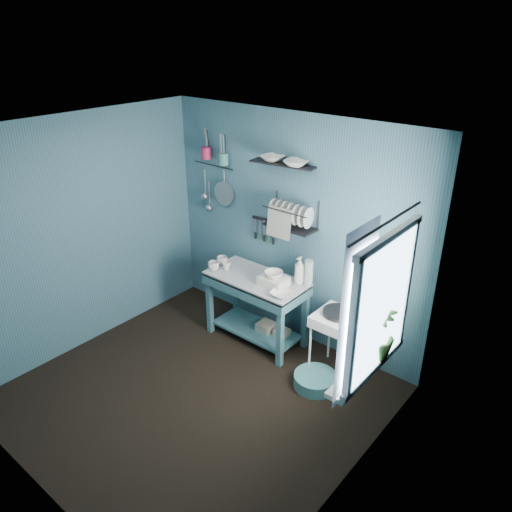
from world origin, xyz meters
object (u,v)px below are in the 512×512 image
Objects in this scene: work_counter at (256,309)px; mug_mid at (226,266)px; water_bottle at (309,273)px; colander at (224,194)px; mug_right at (222,261)px; potted_plant at (376,332)px; frying_pan at (338,312)px; hotplate_stand at (336,344)px; utensil_cup_magenta at (206,153)px; wash_tub at (274,281)px; soap_bottle at (300,270)px; storage_tin_large at (266,331)px; dish_rack at (291,213)px; mug_left at (214,266)px; utensil_cup_teal at (224,159)px; storage_tin_small at (282,337)px; floor_basin at (315,381)px.

work_counter is 11.02× the size of mug_mid.
water_bottle is (0.52, 0.22, 0.53)m from work_counter.
colander reaches higher than work_counter.
potted_plant reaches higher than mug_right.
colander reaches higher than frying_pan.
water_bottle is at bearing 17.28° from mug_mid.
hotplate_stand is 5.26× the size of utensil_cup_magenta.
wash_tub is at bearing -14.69° from utensil_cup_magenta.
soap_bottle is at bearing -168.69° from water_bottle.
hotplate_stand is at bearing -0.53° from storage_tin_large.
mug_left is at bearing -143.78° from dish_rack.
frying_pan is 2.31× the size of utensil_cup_magenta.
utensil_cup_teal is at bearing 161.53° from wash_tub.
soap_bottle reaches higher than hotplate_stand.
mug_right is 1.09m from storage_tin_small.
utensil_cup_magenta is at bearing 162.18° from potted_plant.
water_bottle is at bearing 22.04° from storage_tin_large.
potted_plant is (0.67, -0.59, 0.37)m from frying_pan.
dish_rack is 2.75× the size of storage_tin_small.
work_counter is at bearing 175.43° from wash_tub.
dish_rack is (0.24, 0.26, 1.11)m from work_counter.
dish_rack reaches higher than floor_basin.
frying_pan is at bearing 1.60° from mug_right.
utensil_cup_teal is 2.66m from potted_plant.
utensil_cup_teal is at bearing -176.58° from dish_rack.
dish_rack is at bearing 157.75° from hotplate_stand.
wash_tub is 2.15× the size of utensil_cup_teal.
potted_plant reaches higher than mug_mid.
floor_basin is at bearing 157.54° from potted_plant.
dish_rack is 1.96× the size of colander.
soap_bottle is 0.63m from frying_pan.
mug_mid is 0.95m from water_bottle.
water_bottle is at bearing 20.81° from mug_left.
utensil_cup_magenta is (-1.41, 0.11, 0.99)m from soap_bottle.
water_bottle is at bearing 146.14° from potted_plant.
utensil_cup_teal is at bearing 174.73° from soap_bottle.
potted_plant is 1.27m from floor_basin.
floor_basin is (0.72, -0.24, -0.77)m from wash_tub.
mug_left is 0.97m from soap_bottle.
floor_basin is at bearing -39.96° from soap_bottle.
utensil_cup_magenta is at bearing 176.76° from water_bottle.
wash_tub is at bearing 10.86° from mug_left.
wash_tub is at bearing 3.63° from mug_mid.
soap_bottle is 0.10m from water_bottle.
dish_rack is 4.23× the size of utensil_cup_teal.
work_counter is 0.67m from mug_right.
colander reaches higher than wash_tub.
storage_tin_small is (-0.70, 0.04, -0.24)m from hotplate_stand.
mug_left is 1.64m from floor_basin.
wash_tub is 1.27× the size of storage_tin_large.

